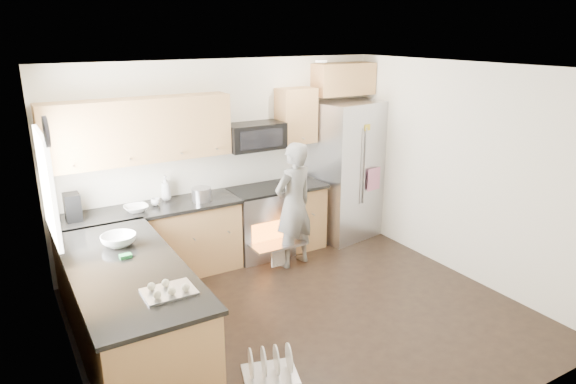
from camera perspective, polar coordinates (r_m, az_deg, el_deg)
ground at (r=5.67m, az=1.83°, el=-13.64°), size 4.50×4.50×0.00m
room_shell at (r=5.01m, az=1.56°, el=2.95°), size 4.54×4.04×2.62m
back_cabinet_run at (r=6.49m, az=-10.76°, el=-0.48°), size 4.45×0.64×2.50m
peninsula at (r=5.07m, az=-17.12°, el=-12.50°), size 0.96×2.36×1.03m
stove_range at (r=6.88m, az=-3.16°, el=-1.66°), size 0.76×0.97×1.79m
refrigerator at (r=7.52m, az=6.43°, el=2.45°), size 1.09×0.91×1.99m
person at (r=6.52m, az=0.64°, el=-1.47°), size 0.66×0.51×1.63m
dish_rack at (r=4.80m, az=-1.99°, el=-19.02°), size 0.57×0.51×0.29m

